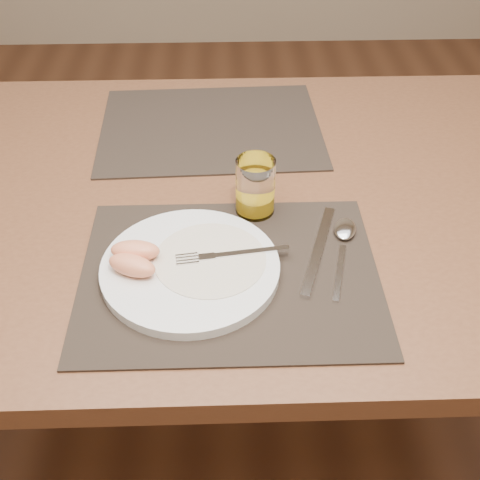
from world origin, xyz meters
name	(u,v)px	position (x,y,z in m)	size (l,w,h in m)	color
ground	(230,424)	(0.00, 0.00, 0.00)	(5.00, 5.00, 0.00)	#56321D
table	(226,226)	(0.00, 0.00, 0.67)	(1.40, 0.90, 0.75)	brown
placemat_near	(230,274)	(0.00, -0.22, 0.75)	(0.45, 0.35, 0.00)	#2E241C
placemat_far	(211,127)	(-0.03, 0.22, 0.75)	(0.45, 0.35, 0.00)	#2E241C
plate	(190,268)	(-0.06, -0.22, 0.76)	(0.27, 0.27, 0.02)	white
plate_dressing	(210,259)	(-0.03, -0.21, 0.77)	(0.17, 0.17, 0.00)	white
fork	(223,255)	(-0.01, -0.20, 0.77)	(0.18, 0.04, 0.00)	silver
knife	(316,257)	(0.14, -0.19, 0.76)	(0.08, 0.21, 0.01)	silver
spoon	(344,235)	(0.19, -0.14, 0.76)	(0.07, 0.19, 0.01)	silver
juice_glass	(255,189)	(0.05, -0.07, 0.80)	(0.07, 0.07, 0.10)	white
grapefruit_wedges	(134,258)	(-0.14, -0.22, 0.78)	(0.08, 0.08, 0.03)	#EE8F61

